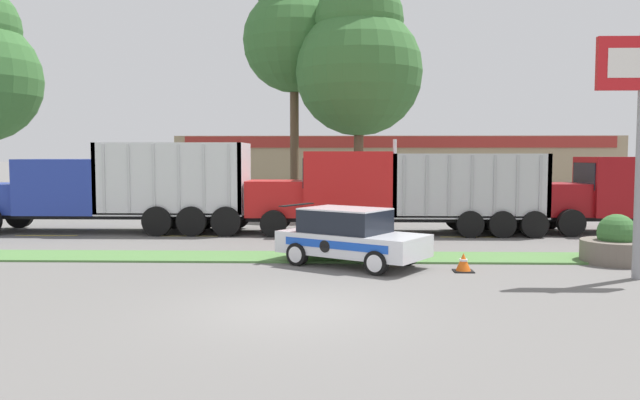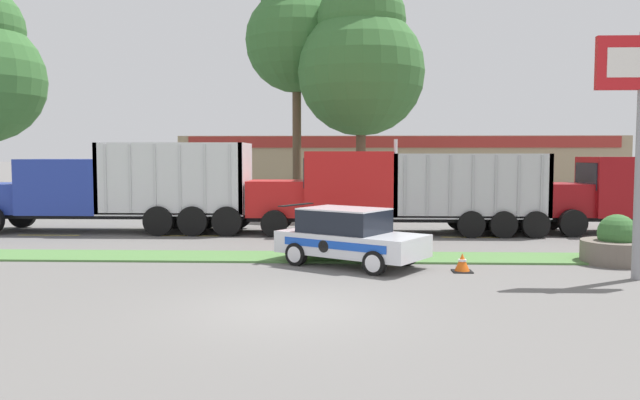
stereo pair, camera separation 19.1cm
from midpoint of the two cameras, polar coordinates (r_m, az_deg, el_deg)
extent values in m
plane|color=slate|center=(12.57, -2.58, -9.98)|extent=(600.00, 600.00, 0.00)
cube|color=#517F42|center=(18.69, -0.98, -5.23)|extent=(120.00, 1.92, 0.06)
cube|color=yellow|center=(26.12, -23.38, -2.96)|extent=(2.40, 0.14, 0.01)
cube|color=yellow|center=(24.29, -11.79, -3.22)|extent=(2.40, 0.14, 0.01)
cube|color=yellow|center=(23.58, 1.07, -3.35)|extent=(2.40, 0.14, 0.01)
cube|color=yellow|center=(24.09, 14.04, -3.32)|extent=(2.40, 0.14, 0.01)
cube|color=yellow|center=(25.75, 25.91, -3.13)|extent=(2.40, 0.14, 0.01)
cube|color=black|center=(24.68, 7.01, -1.67)|extent=(11.46, 1.39, 0.18)
cube|color=red|center=(24.66, -3.68, 0.18)|extent=(2.27, 2.08, 1.39)
cube|color=#B7B7BC|center=(24.80, -6.35, 0.18)|extent=(0.06, 1.77, 1.18)
cube|color=red|center=(24.50, 2.84, 1.49)|extent=(3.33, 2.53, 2.53)
cube|color=black|center=(24.52, -1.10, 2.53)|extent=(0.04, 2.15, 1.14)
cylinder|color=silver|center=(23.74, 7.15, 3.46)|extent=(0.14, 0.14, 1.72)
cube|color=#B7B7BC|center=(25.06, 13.41, -1.32)|extent=(5.86, 2.53, 0.12)
cube|color=#B7B7BC|center=(24.58, 6.92, 1.45)|extent=(0.16, 2.53, 2.39)
cube|color=#B7B7BC|center=(25.69, 19.70, 1.35)|extent=(0.16, 2.53, 2.39)
cube|color=#B7B7BC|center=(23.82, 14.01, 1.27)|extent=(5.86, 0.16, 2.39)
cube|color=#B7B7BC|center=(26.14, 12.94, 1.53)|extent=(5.86, 0.16, 2.39)
cube|color=#A3A3A8|center=(23.33, 8.01, 1.30)|extent=(0.10, 0.04, 2.27)
cube|color=#A3A3A8|center=(23.43, 10.05, 1.29)|extent=(0.10, 0.04, 2.27)
cube|color=#A3A3A8|center=(23.56, 12.06, 1.27)|extent=(0.10, 0.04, 2.27)
cube|color=#A3A3A8|center=(23.72, 14.06, 1.26)|extent=(0.10, 0.04, 2.27)
cube|color=#A3A3A8|center=(23.90, 16.02, 1.24)|extent=(0.10, 0.04, 2.27)
cube|color=#A3A3A8|center=(24.12, 17.95, 1.23)|extent=(0.10, 0.04, 2.27)
cube|color=#A3A3A8|center=(24.36, 19.85, 1.21)|extent=(0.10, 0.04, 2.27)
cylinder|color=black|center=(23.50, -3.98, -2.16)|extent=(1.01, 0.30, 1.01)
cylinder|color=black|center=(25.96, -3.39, -1.57)|extent=(1.01, 0.30, 1.01)
cylinder|color=black|center=(24.45, 19.33, -2.14)|extent=(1.01, 0.30, 1.01)
cylinder|color=black|center=(26.83, 17.77, -1.57)|extent=(1.01, 0.30, 1.01)
cylinder|color=black|center=(24.13, 16.64, -2.16)|extent=(1.01, 0.30, 1.01)
cylinder|color=black|center=(26.53, 15.30, -1.58)|extent=(1.01, 0.30, 1.01)
cylinder|color=black|center=(23.86, 13.88, -2.18)|extent=(1.01, 0.30, 1.01)
cylinder|color=black|center=(26.29, 12.78, -1.59)|extent=(1.01, 0.30, 1.01)
cube|color=maroon|center=(26.39, 21.45, 0.06)|extent=(1.84, 2.07, 1.27)
cube|color=#B7B7BC|center=(26.10, 19.48, 0.06)|extent=(0.06, 1.77, 1.08)
cube|color=maroon|center=(27.30, 26.46, 1.13)|extent=(3.18, 2.53, 2.31)
cube|color=black|center=(26.66, 23.33, 2.03)|extent=(0.04, 2.15, 1.04)
cylinder|color=black|center=(25.29, 22.33, -1.98)|extent=(1.03, 0.30, 1.03)
cylinder|color=black|center=(27.63, 20.55, -1.45)|extent=(1.03, 0.30, 1.03)
cube|color=black|center=(26.34, -18.12, -1.34)|extent=(10.81, 1.40, 0.18)
cube|color=#23389E|center=(28.14, -26.64, 0.16)|extent=(1.95, 2.09, 1.19)
cube|color=#23389E|center=(26.97, -21.91, 1.19)|extent=(3.15, 2.54, 2.16)
cube|color=black|center=(27.65, -24.95, 1.95)|extent=(0.04, 2.16, 0.97)
cylinder|color=silver|center=(25.54, -19.29, 3.07)|extent=(0.14, 0.14, 1.75)
cube|color=silver|center=(25.56, -12.75, -1.06)|extent=(5.71, 2.54, 0.12)
cube|color=silver|center=(26.33, -18.64, 1.96)|extent=(0.16, 2.54, 2.74)
cube|color=silver|center=(24.90, -6.62, 2.04)|extent=(0.16, 2.54, 2.74)
cube|color=silver|center=(24.32, -13.52, 1.91)|extent=(5.71, 0.16, 2.74)
cube|color=silver|center=(26.63, -12.14, 2.11)|extent=(5.71, 0.16, 2.74)
cube|color=#BCBCC1|center=(24.98, -18.85, 1.86)|extent=(0.10, 0.04, 2.61)
cube|color=#BCBCC1|center=(24.65, -16.78, 1.87)|extent=(0.10, 0.04, 2.61)
cube|color=#BCBCC1|center=(24.36, -14.66, 1.89)|extent=(0.10, 0.04, 2.61)
cube|color=#BCBCC1|center=(24.10, -12.50, 1.91)|extent=(0.10, 0.04, 2.61)
cube|color=#BCBCC1|center=(23.88, -10.29, 1.92)|extent=(0.10, 0.04, 2.61)
cube|color=#BCBCC1|center=(23.69, -8.04, 1.93)|extent=(0.10, 0.04, 2.61)
cylinder|color=black|center=(29.29, -25.41, -1.18)|extent=(1.14, 0.30, 1.14)
cylinder|color=black|center=(23.87, -8.28, -1.94)|extent=(1.14, 0.30, 1.14)
cylinder|color=black|center=(26.32, -7.29, -1.37)|extent=(1.14, 0.30, 1.14)
cylinder|color=black|center=(24.14, -11.35, -1.91)|extent=(1.14, 0.30, 1.14)
cylinder|color=black|center=(26.57, -10.09, -1.35)|extent=(1.14, 0.30, 1.14)
cylinder|color=black|center=(24.48, -14.35, -1.87)|extent=(1.14, 0.30, 1.14)
cylinder|color=black|center=(26.88, -12.83, -1.33)|extent=(1.14, 0.30, 1.14)
cube|color=silver|center=(17.36, 3.20, -3.98)|extent=(4.40, 3.75, 0.60)
cube|color=black|center=(17.42, 2.53, -1.91)|extent=(2.75, 2.57, 0.63)
cube|color=silver|center=(17.38, 2.54, -0.82)|extent=(2.75, 2.57, 0.04)
cube|color=black|center=(18.34, -1.89, -0.44)|extent=(0.97, 1.34, 0.03)
cube|color=blue|center=(16.58, 1.50, -4.14)|extent=(2.73, 1.78, 0.21)
cylinder|color=black|center=(16.76, 0.63, -4.26)|extent=(0.28, 0.19, 0.33)
cylinder|color=black|center=(16.03, 5.36, -5.76)|extent=(0.64, 0.52, 0.64)
cylinder|color=silver|center=(15.94, 5.17, -5.81)|extent=(0.38, 0.25, 0.45)
cylinder|color=black|center=(17.55, 8.22, -4.92)|extent=(0.64, 0.52, 0.64)
cylinder|color=silver|center=(17.64, 8.38, -4.88)|extent=(0.38, 0.25, 0.45)
cylinder|color=black|center=(17.40, -1.87, -4.96)|extent=(0.64, 0.52, 0.64)
cylinder|color=silver|center=(17.32, -2.08, -5.01)|extent=(0.38, 0.25, 0.45)
cylinder|color=black|center=(18.81, 1.36, -4.28)|extent=(0.64, 0.52, 0.64)
cylinder|color=silver|center=(18.90, 1.54, -4.24)|extent=(0.38, 0.25, 0.45)
cylinder|color=#6B6056|center=(19.65, 25.73, -4.31)|extent=(1.95, 1.95, 0.65)
sphere|color=#386B33|center=(19.59, 25.78, -2.75)|extent=(1.07, 1.07, 1.07)
cube|color=black|center=(16.93, 13.18, -6.36)|extent=(0.51, 0.51, 0.03)
cone|color=#EA5B14|center=(16.89, 13.19, -5.54)|extent=(0.40, 0.40, 0.46)
cylinder|color=white|center=(16.88, 13.20, -5.39)|extent=(0.22, 0.22, 0.06)
cube|color=#9E896B|center=(50.81, 6.98, 3.13)|extent=(32.22, 12.00, 4.47)
cube|color=maroon|center=(44.79, 7.64, 5.28)|extent=(30.61, 0.10, 0.80)
cylinder|color=brown|center=(32.20, 3.92, 3.55)|extent=(0.50, 0.50, 5.52)
sphere|color=#386B33|center=(32.48, 3.96, 11.59)|extent=(6.49, 6.49, 6.49)
sphere|color=#386B33|center=(32.92, 3.98, 16.07)|extent=(4.54, 4.54, 4.54)
cylinder|color=brown|center=(34.39, -1.97, 5.43)|extent=(0.48, 0.48, 7.73)
sphere|color=#386B33|center=(34.94, -1.99, 14.31)|extent=(5.57, 5.57, 5.57)
camera|label=1|loc=(0.10, -89.73, 0.02)|focal=35.00mm
camera|label=2|loc=(0.10, 90.27, -0.02)|focal=35.00mm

